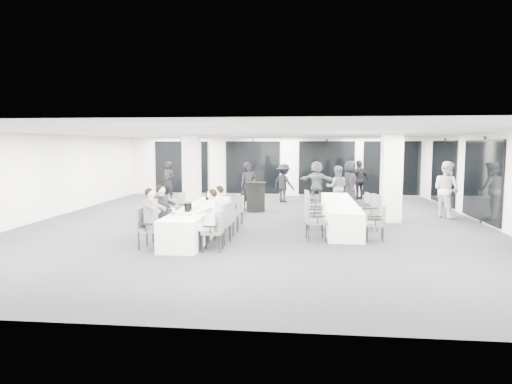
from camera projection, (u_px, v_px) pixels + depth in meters
room at (287, 177)px, 14.88m from camera, size 14.04×16.04×2.84m
column_left at (192, 172)px, 17.33m from camera, size 0.60×0.60×2.80m
column_right at (391, 178)px, 14.42m from camera, size 0.60×0.60×2.80m
banquet_table_main at (200, 220)px, 12.53m from camera, size 0.90×5.00×0.75m
banquet_table_side at (339, 214)px, 13.67m from camera, size 0.90×5.00×0.75m
cocktail_table at (256, 197)px, 16.67m from camera, size 0.78×0.78×1.08m
chair_main_left_near at (147, 225)px, 10.75m from camera, size 0.55×0.59×0.97m
chair_main_left_second at (158, 221)px, 11.53m from camera, size 0.52×0.56×0.90m
chair_main_left_mid at (167, 214)px, 12.28m from camera, size 0.55×0.60×1.00m
chair_main_left_fourth at (176, 213)px, 13.14m from camera, size 0.53×0.56×0.87m
chair_main_left_far at (186, 206)px, 14.21m from camera, size 0.55×0.59×0.95m
chair_main_right_near at (216, 228)px, 10.49m from camera, size 0.48×0.53×0.94m
chair_main_right_second at (223, 220)px, 11.31m from camera, size 0.59×0.63×1.01m
chair_main_right_mid at (227, 217)px, 12.02m from camera, size 0.50×0.55×0.94m
chair_main_right_fourth at (233, 210)px, 12.95m from camera, size 0.58×0.63×1.04m
chair_main_right_far at (238, 208)px, 14.12m from camera, size 0.44×0.50×0.86m
chair_side_left_near at (313, 218)px, 11.69m from camera, size 0.57×0.62×1.01m
chair_side_left_mid at (312, 211)px, 13.21m from camera, size 0.50×0.55×0.95m
chair_side_left_far at (311, 203)px, 14.74m from camera, size 0.59×0.62×0.97m
chair_side_right_near at (378, 221)px, 11.61m from camera, size 0.50×0.55×0.91m
chair_side_right_mid at (371, 210)px, 13.03m from camera, size 0.62×0.66×1.03m
chair_side_right_far at (364, 205)px, 14.51m from camera, size 0.55×0.58×0.92m
seated_guest_a at (154, 215)px, 10.69m from camera, size 0.50×0.38×1.44m
seated_guest_b at (164, 210)px, 11.50m from camera, size 0.50×0.38×1.44m
seated_guest_c at (209, 216)px, 10.48m from camera, size 0.50×0.38×1.44m
seated_guest_d at (216, 211)px, 11.31m from camera, size 0.50×0.38×1.44m
standing_guest_a at (248, 183)px, 17.06m from camera, size 0.94×0.88×2.03m
standing_guest_b at (337, 184)px, 17.36m from camera, size 0.91×0.57×1.86m
standing_guest_c at (284, 180)px, 19.35m from camera, size 1.32×1.22×1.85m
standing_guest_d at (359, 177)px, 20.25m from camera, size 1.33×1.23×1.98m
standing_guest_e at (350, 180)px, 18.63m from camera, size 0.67×1.02×2.03m
standing_guest_f at (317, 179)px, 19.63m from camera, size 1.93×1.20×1.97m
standing_guest_g at (168, 179)px, 19.53m from camera, size 0.89×0.83×1.95m
standing_guest_h at (447, 186)px, 15.23m from camera, size 1.09×1.21×2.15m
ice_bucket_near at (188, 207)px, 11.59m from camera, size 0.20×0.20×0.22m
ice_bucket_far at (210, 196)px, 13.79m from camera, size 0.25×0.25×0.28m
water_bottle_a at (174, 213)px, 10.67m from camera, size 0.07×0.07×0.22m
water_bottle_b at (211, 201)px, 12.81m from camera, size 0.07×0.07×0.21m
water_bottle_c at (213, 195)px, 14.32m from camera, size 0.07×0.07×0.22m
plate_a at (181, 215)px, 10.98m from camera, size 0.20×0.20×0.03m
plate_b at (189, 215)px, 10.89m from camera, size 0.21×0.21×0.03m
plate_c at (196, 208)px, 12.09m from camera, size 0.22×0.22×0.03m
wine_glass at (192, 212)px, 10.53m from camera, size 0.07×0.07×0.19m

